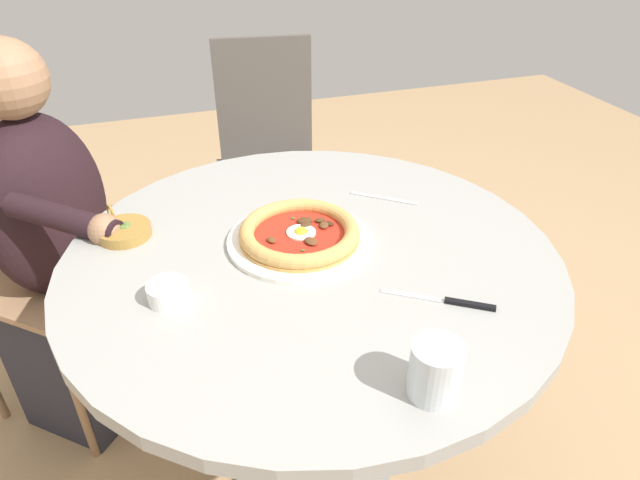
% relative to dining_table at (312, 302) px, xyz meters
% --- Properties ---
extents(ground_plane, '(6.00, 6.00, 0.02)m').
position_rel_dining_table_xyz_m(ground_plane, '(0.00, 0.00, -0.63)').
color(ground_plane, tan).
extents(dining_table, '(1.01, 1.01, 0.75)m').
position_rel_dining_table_xyz_m(dining_table, '(0.00, 0.00, 0.00)').
color(dining_table, '#999993').
rests_on(dining_table, ground).
extents(pizza_on_plate, '(0.30, 0.30, 0.04)m').
position_rel_dining_table_xyz_m(pizza_on_plate, '(0.01, -0.04, 0.15)').
color(pizza_on_plate, white).
rests_on(pizza_on_plate, dining_table).
extents(water_glass, '(0.08, 0.08, 0.09)m').
position_rel_dining_table_xyz_m(water_glass, '(-0.06, 0.41, 0.17)').
color(water_glass, silver).
rests_on(water_glass, dining_table).
extents(steak_knife, '(0.17, 0.12, 0.01)m').
position_rel_dining_table_xyz_m(steak_knife, '(-0.19, 0.24, 0.13)').
color(steak_knife, silver).
rests_on(steak_knife, dining_table).
extents(ramekin_capers, '(0.07, 0.07, 0.03)m').
position_rel_dining_table_xyz_m(ramekin_capers, '(0.29, 0.07, 0.15)').
color(ramekin_capers, white).
rests_on(ramekin_capers, dining_table).
extents(olive_pan, '(0.11, 0.13, 0.05)m').
position_rel_dining_table_xyz_m(olive_pan, '(0.36, -0.18, 0.14)').
color(olive_pan, olive).
rests_on(olive_pan, dining_table).
extents(fork_utensil, '(0.13, 0.11, 0.00)m').
position_rel_dining_table_xyz_m(fork_utensil, '(-0.23, -0.16, 0.13)').
color(fork_utensil, '#BCBCC1').
rests_on(fork_utensil, dining_table).
extents(diner_person, '(0.43, 0.56, 1.11)m').
position_rel_dining_table_xyz_m(diner_person, '(0.55, -0.47, -0.13)').
color(diner_person, '#282833').
rests_on(diner_person, ground).
extents(cafe_chair_diner, '(0.55, 0.55, 0.86)m').
position_rel_dining_table_xyz_m(cafe_chair_diner, '(0.65, -0.56, -0.09)').
color(cafe_chair_diner, '#957050').
rests_on(cafe_chair_diner, ground).
extents(cafe_chair_spare_far, '(0.44, 0.44, 0.93)m').
position_rel_dining_table_xyz_m(cafe_chair_spare_far, '(-0.14, -0.97, -0.06)').
color(cafe_chair_spare_far, '#504A45').
rests_on(cafe_chair_spare_far, ground).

